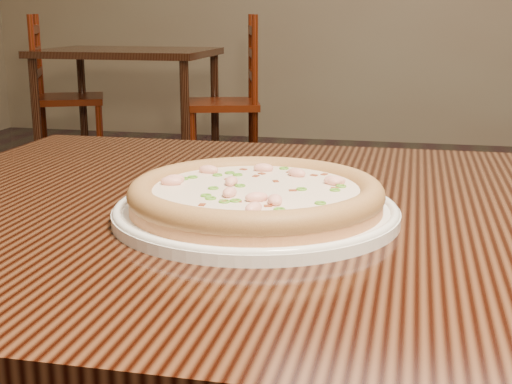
% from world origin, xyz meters
% --- Properties ---
extents(hero_table, '(1.20, 0.80, 0.75)m').
position_xyz_m(hero_table, '(-0.17, -0.17, 0.65)').
color(hero_table, black).
rests_on(hero_table, ground).
extents(plate, '(0.31, 0.31, 0.02)m').
position_xyz_m(plate, '(-0.29, -0.22, 0.76)').
color(plate, white).
rests_on(plate, hero_table).
extents(pizza, '(0.28, 0.28, 0.03)m').
position_xyz_m(pizza, '(-0.29, -0.22, 0.78)').
color(pizza, tan).
rests_on(pizza, plate).
extents(bg_table_left, '(1.00, 0.70, 0.75)m').
position_xyz_m(bg_table_left, '(-1.81, 3.06, 0.65)').
color(bg_table_left, black).
rests_on(bg_table_left, ground).
extents(chair_a, '(0.55, 0.55, 0.95)m').
position_xyz_m(chair_a, '(-2.31, 3.15, 0.44)').
color(chair_a, '#4E1A03').
rests_on(chair_a, ground).
extents(chair_b, '(0.52, 0.52, 0.95)m').
position_xyz_m(chair_b, '(-1.19, 3.15, 0.44)').
color(chair_b, '#4E1A03').
rests_on(chair_b, ground).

